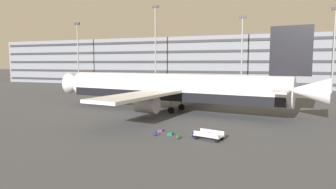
{
  "coord_description": "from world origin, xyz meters",
  "views": [
    {
      "loc": [
        10.84,
        -39.76,
        7.01
      ],
      "look_at": [
        -2.46,
        -3.94,
        3.0
      ],
      "focal_mm": 31.89,
      "sensor_mm": 36.0,
      "label": 1
    }
  ],
  "objects_px": {
    "suitcase_laid_flat": "(161,130)",
    "backpack_orange": "(178,137)",
    "airliner": "(171,89)",
    "baggage_cart": "(209,135)",
    "backpack_red": "(193,135)",
    "suitcase_navy": "(197,133)",
    "backpack_silver": "(155,134)",
    "suitcase_black": "(170,134)"
  },
  "relations": [
    {
      "from": "suitcase_laid_flat",
      "to": "backpack_orange",
      "type": "xyz_separation_m",
      "value": [
        2.67,
        -2.45,
        0.13
      ]
    },
    {
      "from": "airliner",
      "to": "backpack_red",
      "type": "relative_size",
      "value": 75.7
    },
    {
      "from": "suitcase_navy",
      "to": "suitcase_laid_flat",
      "type": "distance_m",
      "value": 3.85
    },
    {
      "from": "suitcase_navy",
      "to": "backpack_orange",
      "type": "relative_size",
      "value": 1.63
    },
    {
      "from": "suitcase_black",
      "to": "backpack_orange",
      "type": "distance_m",
      "value": 1.79
    },
    {
      "from": "baggage_cart",
      "to": "backpack_orange",
      "type": "bearing_deg",
      "value": -161.77
    },
    {
      "from": "airliner",
      "to": "suitcase_black",
      "type": "xyz_separation_m",
      "value": [
        4.91,
        -13.74,
        -3.19
      ]
    },
    {
      "from": "backpack_orange",
      "to": "backpack_red",
      "type": "bearing_deg",
      "value": 48.58
    },
    {
      "from": "backpack_silver",
      "to": "suitcase_black",
      "type": "bearing_deg",
      "value": 33.53
    },
    {
      "from": "suitcase_black",
      "to": "baggage_cart",
      "type": "height_order",
      "value": "baggage_cart"
    },
    {
      "from": "suitcase_black",
      "to": "backpack_orange",
      "type": "bearing_deg",
      "value": -47.61
    },
    {
      "from": "airliner",
      "to": "suitcase_navy",
      "type": "xyz_separation_m",
      "value": [
        7.3,
        -12.43,
        -3.21
      ]
    },
    {
      "from": "backpack_silver",
      "to": "baggage_cart",
      "type": "distance_m",
      "value": 5.18
    },
    {
      "from": "airliner",
      "to": "baggage_cart",
      "type": "distance_m",
      "value": 16.94
    },
    {
      "from": "suitcase_navy",
      "to": "backpack_silver",
      "type": "bearing_deg",
      "value": -149.54
    },
    {
      "from": "airliner",
      "to": "suitcase_navy",
      "type": "bearing_deg",
      "value": -59.58
    },
    {
      "from": "suitcase_navy",
      "to": "backpack_silver",
      "type": "distance_m",
      "value": 4.19
    },
    {
      "from": "suitcase_navy",
      "to": "baggage_cart",
      "type": "relative_size",
      "value": 0.25
    },
    {
      "from": "airliner",
      "to": "backpack_orange",
      "type": "xyz_separation_m",
      "value": [
        6.12,
        -15.05,
        -3.09
      ]
    },
    {
      "from": "backpack_orange",
      "to": "suitcase_laid_flat",
      "type": "bearing_deg",
      "value": 137.45
    },
    {
      "from": "backpack_orange",
      "to": "airliner",
      "type": "bearing_deg",
      "value": 112.11
    },
    {
      "from": "backpack_silver",
      "to": "baggage_cart",
      "type": "height_order",
      "value": "baggage_cart"
    },
    {
      "from": "backpack_silver",
      "to": "suitcase_laid_flat",
      "type": "bearing_deg",
      "value": 97.0
    },
    {
      "from": "suitcase_navy",
      "to": "backpack_orange",
      "type": "xyz_separation_m",
      "value": [
        -1.18,
        -2.63,
        0.12
      ]
    },
    {
      "from": "suitcase_navy",
      "to": "airliner",
      "type": "bearing_deg",
      "value": 120.42
    },
    {
      "from": "backpack_silver",
      "to": "backpack_red",
      "type": "xyz_separation_m",
      "value": [
        3.54,
        0.75,
        0.0
      ]
    },
    {
      "from": "suitcase_navy",
      "to": "suitcase_laid_flat",
      "type": "bearing_deg",
      "value": -177.4
    },
    {
      "from": "suitcase_black",
      "to": "suitcase_laid_flat",
      "type": "relative_size",
      "value": 0.87
    },
    {
      "from": "backpack_orange",
      "to": "baggage_cart",
      "type": "height_order",
      "value": "baggage_cart"
    },
    {
      "from": "airliner",
      "to": "backpack_silver",
      "type": "distance_m",
      "value": 15.32
    },
    {
      "from": "backpack_red",
      "to": "backpack_orange",
      "type": "height_order",
      "value": "backpack_red"
    },
    {
      "from": "suitcase_navy",
      "to": "suitcase_laid_flat",
      "type": "height_order",
      "value": "suitcase_navy"
    },
    {
      "from": "suitcase_laid_flat",
      "to": "backpack_silver",
      "type": "distance_m",
      "value": 1.97
    },
    {
      "from": "backpack_red",
      "to": "suitcase_laid_flat",
      "type": "bearing_deg",
      "value": 162.42
    },
    {
      "from": "airliner",
      "to": "backpack_red",
      "type": "distance_m",
      "value": 15.88
    },
    {
      "from": "backpack_red",
      "to": "backpack_orange",
      "type": "relative_size",
      "value": 1.03
    },
    {
      "from": "suitcase_black",
      "to": "suitcase_navy",
      "type": "xyz_separation_m",
      "value": [
        2.38,
        1.31,
        -0.02
      ]
    },
    {
      "from": "backpack_silver",
      "to": "baggage_cart",
      "type": "relative_size",
      "value": 0.16
    },
    {
      "from": "baggage_cart",
      "to": "suitcase_navy",
      "type": "bearing_deg",
      "value": 131.96
    },
    {
      "from": "suitcase_black",
      "to": "backpack_silver",
      "type": "bearing_deg",
      "value": -146.47
    },
    {
      "from": "suitcase_laid_flat",
      "to": "baggage_cart",
      "type": "height_order",
      "value": "baggage_cart"
    },
    {
      "from": "suitcase_laid_flat",
      "to": "backpack_orange",
      "type": "distance_m",
      "value": 3.63
    }
  ]
}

